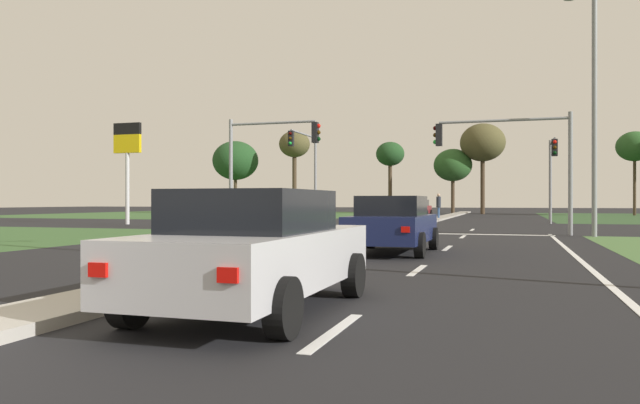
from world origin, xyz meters
The scene contains 36 objects.
ground_plane centered at (0.00, 30.00, 0.00)m, with size 200.00×200.00×0.00m, color black.
grass_verge_far_left centered at (-25.50, 54.50, 0.00)m, with size 35.00×35.00×0.01m, color #385B2D.
median_island_near centered at (0.00, 11.00, 0.07)m, with size 1.20×22.00×0.14m, color #ADA89E.
median_island_far centered at (0.00, 55.00, 0.07)m, with size 1.20×36.00×0.14m, color gray.
lane_dash_near centered at (3.50, 3.09, 0.01)m, with size 0.14×2.00×0.01m, color silver.
lane_dash_second centered at (3.50, 9.09, 0.01)m, with size 0.14×2.00×0.01m, color silver.
lane_dash_third centered at (3.50, 15.09, 0.01)m, with size 0.14×2.00×0.01m, color silver.
lane_dash_fourth centered at (3.50, 21.09, 0.01)m, with size 0.14×2.00×0.01m, color silver.
lane_dash_fifth centered at (3.50, 27.09, 0.01)m, with size 0.14×2.00×0.01m, color silver.
edge_line_right centered at (6.85, 12.00, 0.01)m, with size 0.14×24.00×0.01m, color silver.
stop_bar_near centered at (3.80, 23.00, 0.01)m, with size 6.40×0.50×0.01m, color silver.
crosswalk_bar_near centered at (-6.40, 24.80, 0.01)m, with size 0.70×2.80×0.01m, color silver.
crosswalk_bar_second centered at (-5.25, 24.80, 0.01)m, with size 0.70×2.80×0.01m, color silver.
crosswalk_bar_third centered at (-4.10, 24.80, 0.01)m, with size 0.70×2.80×0.01m, color silver.
crosswalk_bar_fourth centered at (-2.95, 24.80, 0.01)m, with size 0.70×2.80×0.01m, color silver.
crosswalk_bar_fifth centered at (-1.80, 24.80, 0.01)m, with size 0.70×2.80×0.01m, color silver.
crosswalk_bar_sixth centered at (-0.65, 24.80, 0.01)m, with size 0.70×2.80×0.01m, color silver.
crosswalk_bar_seventh centered at (0.50, 24.80, 0.01)m, with size 0.70×2.80×0.01m, color silver.
crosswalk_bar_eighth centered at (1.65, 24.80, 0.01)m, with size 0.70×2.80×0.01m, color silver.
car_maroon_near centered at (-2.40, 49.36, 0.78)m, with size 2.07×4.18×1.52m.
car_silver_second centered at (2.21, 3.98, 0.79)m, with size 2.02×4.46×1.54m.
car_navy_third centered at (2.26, 13.03, 0.78)m, with size 2.06×4.32×1.53m.
car_teal_fourth centered at (-9.57, 28.36, 0.77)m, with size 4.55×1.96×1.51m.
traffic_signal_near_right centered at (5.41, 23.40, 3.55)m, with size 5.63×0.32×5.04m.
traffic_signal_far_right centered at (7.60, 35.08, 3.53)m, with size 0.32×4.09×5.15m.
traffic_signal_far_left centered at (-7.60, 34.77, 4.16)m, with size 0.32×5.19×6.02m.
traffic_signal_near_left centered at (-5.89, 23.40, 3.69)m, with size 4.63×0.32×5.34m.
street_lamp_second centered at (8.34, 22.84, 5.71)m, with size 1.10×2.39×10.27m.
pedestrian_at_median centered at (0.11, 42.80, 1.25)m, with size 0.34×0.34×1.83m.
fuel_price_totem centered at (-16.72, 28.05, 4.46)m, with size 1.80×0.24×6.10m.
treeline_near centered at (-24.76, 59.84, 6.02)m, with size 5.22×5.22×8.26m.
treeline_second centered at (-17.44, 59.41, 7.49)m, with size 3.40×3.40×9.12m.
treeline_third centered at (-7.78, 64.60, 6.61)m, with size 3.21×3.21×8.12m.
treeline_fourth centered at (-0.81, 64.56, 5.32)m, with size 4.17×4.17×7.13m.
treeline_fifth centered at (2.38, 64.20, 7.65)m, with size 4.80×4.80×9.76m.
treeline_seventh centered at (16.79, 62.40, 6.70)m, with size 3.43×3.43×8.21m.
Camera 1 is at (5.30, -3.09, 1.40)m, focal length 33.96 mm.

